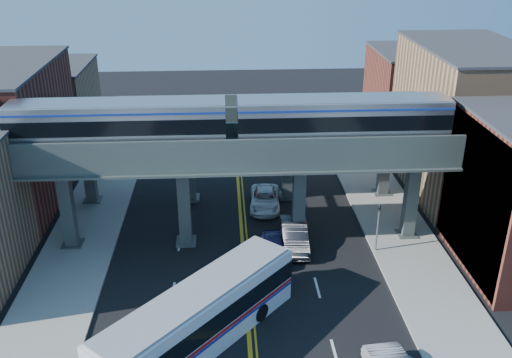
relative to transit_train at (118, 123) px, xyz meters
The scene contains 18 objects.
ground 14.49m from the transit_train, 45.21° to the right, with size 120.00×120.00×0.00m, color black.
sidewalk_west 9.91m from the transit_train, 150.65° to the left, with size 5.00×70.00×0.16m, color gray.
sidewalk_east 21.53m from the transit_train, ahead, with size 5.00×70.00×0.16m, color gray.
building_west_b 13.73m from the transit_train, 142.85° to the left, with size 8.00×14.00×11.00m, color maroon.
building_west_c 24.05m from the transit_train, 116.69° to the left, with size 8.00×10.00×8.00m, color #9D7351.
building_east_b 27.80m from the transit_train, 16.83° to the left, with size 8.00×14.00×12.00m, color #9D7351.
building_east_c 34.08m from the transit_train, 38.46° to the left, with size 8.00×10.00×9.00m, color maroon.
mural_panel 23.26m from the transit_train, 10.08° to the right, with size 0.10×9.50×9.50m, color teal.
elevated_viaduct_near 8.37m from the transit_train, ahead, with size 52.00×3.60×7.40m.
elevated_viaduct_far 10.91m from the transit_train, 41.39° to the left, with size 52.00×3.60×7.40m.
transit_train is the anchor object (origin of this frame).
stop_sign 12.12m from the transit_train, 31.24° to the right, with size 0.76×0.09×2.63m.
traffic_signal 18.55m from the transit_train, ahead, with size 0.15×0.18×4.10m.
transit_bus 14.10m from the transit_train, 63.92° to the right, with size 10.80×11.54×3.34m.
car_lane_a 13.27m from the transit_train, 12.75° to the right, with size 1.68×4.19×1.43m, color black.
car_lane_b 14.27m from the transit_train, ahead, with size 1.78×5.10×1.68m, color #27272A.
car_lane_c 14.07m from the transit_train, 27.96° to the left, with size 2.32×5.04×1.40m, color white.
car_lane_d 21.42m from the transit_train, 59.58° to the left, with size 2.12×5.22×1.51m, color #9D9EA2.
Camera 1 is at (-1.09, -27.51, 20.98)m, focal length 40.00 mm.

